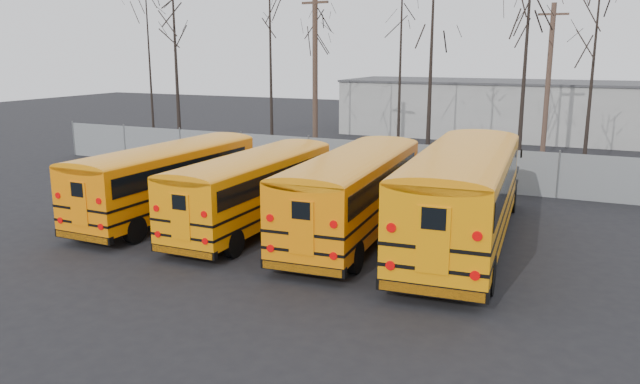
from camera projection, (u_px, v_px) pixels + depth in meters
The scene contains 17 objects.
ground at pixel (260, 253), 19.82m from camera, with size 120.00×120.00×0.00m, color black.
fence at pixel (383, 162), 30.26m from camera, with size 40.00×0.04×2.00m, color gray.
distant_building at pixel (494, 109), 47.00m from camera, with size 22.00×8.00×4.00m, color #AEAEA9.
bus_a at pixel (171, 174), 23.80m from camera, with size 2.61×10.34×2.88m.
bus_b at pixel (256, 184), 22.31m from camera, with size 2.31×10.02×2.80m.
bus_c at pixel (355, 187), 21.18m from camera, with size 3.16×10.95×3.03m.
bus_d at pixel (464, 188), 19.96m from camera, with size 3.63×12.27×3.39m.
utility_pole_left at pixel (315, 77), 34.47m from camera, with size 1.68×0.41×9.46m.
utility_pole_right at pixel (548, 85), 33.40m from camera, with size 1.56×0.27×8.75m.
tree_0 at pixel (149, 57), 41.77m from camera, with size 0.26×0.26×11.76m, color black.
tree_1 at pixel (176, 61), 38.67m from camera, with size 0.26×0.26×11.35m, color black.
tree_2 at pixel (270, 55), 37.77m from camera, with size 0.26×0.26×12.10m, color black.
tree_3 at pixel (316, 75), 36.37m from camera, with size 0.26×0.26×9.78m, color black.
tree_4 at pixel (401, 55), 34.79m from camera, with size 0.26×0.26×12.16m, color black.
tree_5 at pixel (431, 70), 32.04m from camera, with size 0.26×0.26×10.64m, color black.
tree_6 at pixel (525, 60), 31.28m from camera, with size 0.26×0.26×11.72m, color black.
tree_7 at pixel (591, 88), 28.59m from camera, with size 0.26×0.26×9.23m, color black.
Camera 1 is at (9.53, -16.43, 6.28)m, focal length 35.00 mm.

